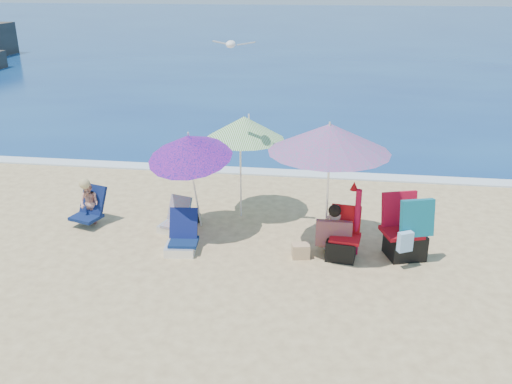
# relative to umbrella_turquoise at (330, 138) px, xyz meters

# --- Properties ---
(ground) EXTENTS (120.00, 120.00, 0.00)m
(ground) POSITION_rel_umbrella_turquoise_xyz_m (-0.95, -1.07, -2.12)
(ground) COLOR #D8BC84
(ground) RESTS_ON ground
(sea) EXTENTS (120.00, 80.00, 0.12)m
(sea) POSITION_rel_umbrella_turquoise_xyz_m (-0.95, 43.93, -2.17)
(sea) COLOR navy
(sea) RESTS_ON ground
(foam) EXTENTS (120.00, 0.50, 0.04)m
(foam) POSITION_rel_umbrella_turquoise_xyz_m (-0.95, 4.03, -2.10)
(foam) COLOR white
(foam) RESTS_ON ground
(umbrella_turquoise) EXTENTS (2.75, 2.75, 2.41)m
(umbrella_turquoise) POSITION_rel_umbrella_turquoise_xyz_m (0.00, 0.00, 0.00)
(umbrella_turquoise) COLOR white
(umbrella_turquoise) RESTS_ON ground
(umbrella_striped) EXTENTS (2.11, 2.11, 2.14)m
(umbrella_striped) POSITION_rel_umbrella_turquoise_xyz_m (-1.69, 1.38, -0.25)
(umbrella_striped) COLOR white
(umbrella_striped) RESTS_ON ground
(umbrella_blue) EXTENTS (1.88, 1.93, 2.16)m
(umbrella_blue) POSITION_rel_umbrella_turquoise_xyz_m (-2.55, 0.31, -0.36)
(umbrella_blue) COLOR white
(umbrella_blue) RESTS_ON ground
(furled_umbrella) EXTENTS (0.25, 0.21, 1.37)m
(furled_umbrella) POSITION_rel_umbrella_turquoise_xyz_m (0.54, -0.07, -1.37)
(furled_umbrella) COLOR #A60B2C
(furled_umbrella) RESTS_ON ground
(chair_navy) EXTENTS (0.61, 0.73, 0.73)m
(chair_navy) POSITION_rel_umbrella_turquoise_xyz_m (-2.56, -0.40, -1.93)
(chair_navy) COLOR #0D2049
(chair_navy) RESTS_ON ground
(chair_rainbow) EXTENTS (0.65, 0.70, 0.65)m
(chair_rainbow) POSITION_rel_umbrella_turquoise_xyz_m (-2.93, 0.41, -1.95)
(chair_rainbow) COLOR #ED6253
(chair_rainbow) RESTS_ON ground
(camp_chair_left) EXTENTS (0.63, 0.60, 0.92)m
(camp_chair_left) POSITION_rel_umbrella_turquoise_xyz_m (0.32, -0.25, -1.85)
(camp_chair_left) COLOR #B90D14
(camp_chair_left) RESTS_ON ground
(camp_chair_right) EXTENTS (0.90, 1.01, 1.19)m
(camp_chair_right) POSITION_rel_umbrella_turquoise_xyz_m (1.42, -0.08, -1.69)
(camp_chair_right) COLOR #9E0B15
(camp_chair_right) RESTS_ON ground
(person_center) EXTENTS (0.64, 0.54, 0.94)m
(person_center) POSITION_rel_umbrella_turquoise_xyz_m (0.16, -0.08, -1.67)
(person_center) COLOR tan
(person_center) RESTS_ON ground
(person_left) EXTENTS (0.70, 0.78, 0.98)m
(person_left) POSITION_rel_umbrella_turquoise_xyz_m (-4.70, 0.49, -1.68)
(person_left) COLOR tan
(person_left) RESTS_ON ground
(bag_black_a) EXTENTS (0.32, 0.29, 0.19)m
(bag_black_a) POSITION_rel_umbrella_turquoise_xyz_m (-2.68, 0.85, -2.03)
(bag_black_a) COLOR black
(bag_black_a) RESTS_ON ground
(bag_tan) EXTENTS (0.34, 0.27, 0.26)m
(bag_tan) POSITION_rel_umbrella_turquoise_xyz_m (-0.41, -0.36, -1.99)
(bag_tan) COLOR tan
(bag_tan) RESTS_ON ground
(bag_navy_b) EXTENTS (0.47, 0.44, 0.29)m
(bag_navy_b) POSITION_rel_umbrella_turquoise_xyz_m (0.24, 0.20, -1.98)
(bag_navy_b) COLOR #192139
(bag_navy_b) RESTS_ON ground
(seagull) EXTENTS (0.77, 0.34, 0.13)m
(seagull) POSITION_rel_umbrella_turquoise_xyz_m (-1.78, 0.56, 1.46)
(seagull) COLOR white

